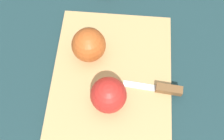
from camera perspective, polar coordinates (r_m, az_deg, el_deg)
ground_plane at (r=0.64m, az=0.00°, el=-1.35°), size 4.00×4.00×0.00m
cutting_board at (r=0.63m, az=0.00°, el=-1.06°), size 0.37×0.31×0.02m
apple_half_left at (r=0.61m, az=-5.10°, el=5.41°), size 0.08×0.08×0.08m
apple_half_right at (r=0.56m, az=-0.75°, el=-5.44°), size 0.08×0.08×0.08m
knife at (r=0.61m, az=11.39°, el=-4.04°), size 0.02×0.14×0.02m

